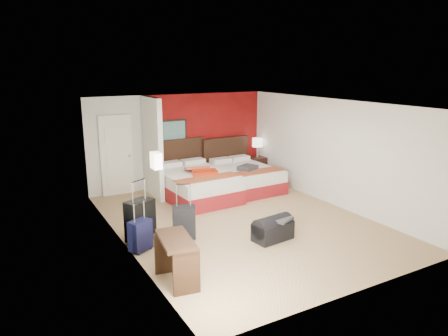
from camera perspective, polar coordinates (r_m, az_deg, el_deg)
ground at (r=8.93m, az=2.35°, el=-7.35°), size 6.50×6.50×0.00m
room_walls at (r=9.22m, az=-9.70°, el=1.31°), size 5.02×6.52×2.50m
red_accent_panel at (r=11.69m, az=-2.73°, el=4.11°), size 3.50×0.04×2.50m
partition_wall at (r=10.46m, az=-9.82°, el=2.75°), size 0.12×1.20×2.50m
entry_door at (r=10.84m, az=-14.55°, el=1.69°), size 0.82×0.06×2.05m
bed_left at (r=10.39m, az=-3.91°, el=-2.36°), size 1.66×2.29×0.66m
bed_right at (r=11.15m, az=2.86°, el=-1.38°), size 1.46×2.04×0.60m
red_suitcase_open at (r=10.24m, az=-3.20°, el=-0.36°), size 0.80×0.96×0.10m
jacket_bundle at (r=10.77m, az=3.27°, el=0.02°), size 0.59×0.55×0.11m
nightstand at (r=12.30m, az=4.56°, el=0.11°), size 0.49×0.49×0.62m
table_lamp at (r=12.17m, az=4.62°, el=2.81°), size 0.40×0.40×0.56m
suitcase_black at (r=7.98m, az=-11.44°, el=-7.26°), size 0.61×0.53×0.78m
suitcase_charcoal at (r=7.98m, az=-5.51°, el=-7.61°), size 0.50×0.41×0.63m
suitcase_navy at (r=7.63m, az=-11.42°, el=-9.22°), size 0.46×0.39×0.55m
duffel_bag at (r=8.02m, az=6.72°, el=-8.48°), size 0.81×0.50×0.39m
jacket_draped at (r=7.99m, az=7.86°, el=-6.92°), size 0.50×0.46×0.05m
desk at (r=6.46m, az=-6.58°, el=-12.52°), size 0.58×0.95×0.74m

